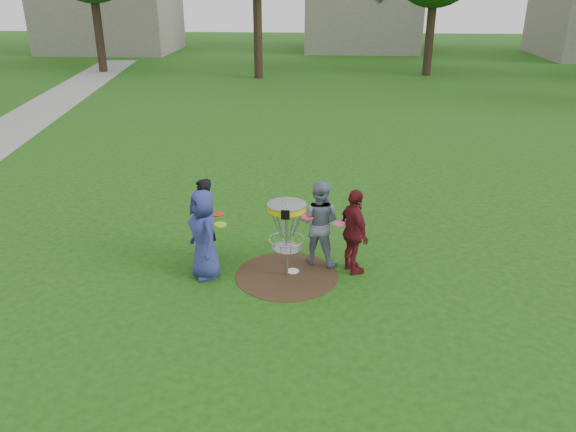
# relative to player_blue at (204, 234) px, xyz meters

# --- Properties ---
(ground) EXTENTS (100.00, 100.00, 0.00)m
(ground) POSITION_rel_player_blue_xyz_m (1.40, 0.10, -0.79)
(ground) COLOR #19470F
(ground) RESTS_ON ground
(dirt_patch) EXTENTS (1.80, 1.80, 0.01)m
(dirt_patch) POSITION_rel_player_blue_xyz_m (1.40, 0.10, -0.79)
(dirt_patch) COLOR #47331E
(dirt_patch) RESTS_ON ground
(player_blue) EXTENTS (0.84, 0.92, 1.58)m
(player_blue) POSITION_rel_player_blue_xyz_m (0.00, 0.00, 0.00)
(player_blue) COLOR navy
(player_blue) RESTS_ON ground
(player_black) EXTENTS (0.57, 0.67, 1.57)m
(player_black) POSITION_rel_player_blue_xyz_m (-0.12, 0.56, -0.00)
(player_black) COLOR black
(player_black) RESTS_ON ground
(player_grey) EXTENTS (0.90, 0.79, 1.57)m
(player_grey) POSITION_rel_player_blue_xyz_m (1.93, 0.65, -0.01)
(player_grey) COLOR gray
(player_grey) RESTS_ON ground
(player_maroon) EXTENTS (0.71, 0.97, 1.53)m
(player_maroon) POSITION_rel_player_blue_xyz_m (2.54, 0.32, -0.02)
(player_maroon) COLOR maroon
(player_maroon) RESTS_ON ground
(disc_on_grass) EXTENTS (0.22, 0.22, 0.02)m
(disc_on_grass) POSITION_rel_player_blue_xyz_m (1.49, 0.24, -0.78)
(disc_on_grass) COLOR white
(disc_on_grass) RESTS_ON ground
(disc_golf_basket) EXTENTS (0.66, 0.67, 1.38)m
(disc_golf_basket) POSITION_rel_player_blue_xyz_m (1.40, 0.10, 0.23)
(disc_golf_basket) COLOR #9EA0A5
(disc_golf_basket) RESTS_ON ground
(held_discs) EXTENTS (2.34, 0.68, 0.05)m
(held_discs) POSITION_rel_player_blue_xyz_m (1.11, 0.30, 0.17)
(held_discs) COLOR #A8DE18
(held_discs) RESTS_ON ground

